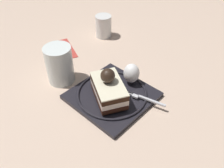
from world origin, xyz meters
TOP-DOWN VIEW (x-y plane):
  - ground_plane at (0.00, 0.00)m, footprint 2.40×2.40m
  - dessert_plate at (0.02, -0.03)m, footprint 0.20×0.20m
  - cake_slice at (0.03, -0.04)m, footprint 0.13×0.12m
  - whipped_cream_dollop at (0.03, 0.04)m, footprint 0.04×0.04m
  - fork at (0.10, 0.01)m, footprint 0.12×0.03m
  - drink_glass_near at (-0.21, 0.20)m, footprint 0.06×0.06m
  - drink_glass_far at (-0.14, -0.06)m, footprint 0.08×0.08m
  - folded_napkin at (-0.26, 0.04)m, footprint 0.14×0.12m

SIDE VIEW (x-z plane):
  - ground_plane at x=0.00m, z-range 0.00..0.00m
  - folded_napkin at x=-0.26m, z-range 0.00..0.00m
  - dessert_plate at x=0.02m, z-range 0.00..0.02m
  - fork at x=0.10m, z-range 0.02..0.02m
  - drink_glass_near at x=-0.21m, z-range 0.00..0.07m
  - whipped_cream_dollop at x=0.03m, z-range 0.02..0.07m
  - cake_slice at x=0.03m, z-range 0.00..0.09m
  - drink_glass_far at x=-0.14m, z-range -0.01..0.10m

